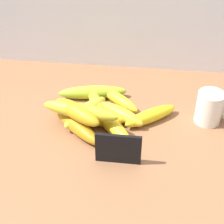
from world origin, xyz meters
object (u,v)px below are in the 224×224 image
at_px(banana_0, 97,104).
at_px(banana_4, 120,114).
at_px(banana_3, 70,116).
at_px(banana_11, 77,112).
at_px(chalkboard_sign, 118,150).
at_px(coffee_mug, 210,108).
at_px(banana_8, 77,126).
at_px(banana_2, 110,124).
at_px(banana_5, 151,116).
at_px(banana_6, 98,119).
at_px(banana_1, 86,112).
at_px(banana_7, 93,92).
at_px(banana_9, 118,100).
at_px(banana_10, 80,111).

distance_m(banana_0, banana_4, 0.09).
relative_size(banana_3, banana_11, 0.99).
relative_size(chalkboard_sign, coffee_mug, 1.19).
bearing_deg(coffee_mug, banana_4, -174.26).
bearing_deg(banana_8, banana_3, 125.54).
xyz_separation_m(coffee_mug, banana_2, (-0.27, -0.07, -0.03)).
relative_size(banana_2, banana_4, 1.22).
distance_m(banana_5, banana_6, 0.15).
height_order(banana_2, banana_4, same).
distance_m(banana_1, banana_2, 0.09).
distance_m(banana_4, banana_6, 0.07).
relative_size(banana_0, banana_6, 1.31).
height_order(banana_4, banana_7, same).
relative_size(banana_1, banana_11, 1.07).
xyz_separation_m(banana_5, banana_8, (-0.19, -0.07, 0.00)).
xyz_separation_m(chalkboard_sign, banana_4, (-0.01, 0.17, -0.02)).
distance_m(coffee_mug, banana_5, 0.16).
relative_size(coffee_mug, banana_11, 0.58).
relative_size(chalkboard_sign, banana_3, 0.69).
height_order(chalkboard_sign, banana_9, chalkboard_sign).
bearing_deg(chalkboard_sign, banana_3, 137.31).
xyz_separation_m(chalkboard_sign, coffee_mug, (0.23, 0.19, 0.01)).
bearing_deg(chalkboard_sign, banana_5, 67.02).
bearing_deg(banana_2, banana_7, 116.55).
xyz_separation_m(banana_2, banana_5, (0.11, 0.05, -0.00)).
xyz_separation_m(banana_0, banana_6, (0.02, -0.08, 0.00)).
bearing_deg(banana_9, banana_6, -111.85).
xyz_separation_m(coffee_mug, banana_6, (-0.30, -0.06, -0.03)).
bearing_deg(banana_7, banana_2, -63.45).
distance_m(coffee_mug, banana_11, 0.36).
relative_size(coffee_mug, banana_3, 0.58).
xyz_separation_m(banana_5, banana_11, (-0.19, -0.07, 0.04)).
relative_size(coffee_mug, banana_5, 0.55).
xyz_separation_m(banana_1, banana_8, (-0.01, -0.06, -0.00)).
relative_size(banana_1, banana_3, 1.08).
bearing_deg(banana_3, banana_7, 70.72).
bearing_deg(chalkboard_sign, banana_0, 112.27).
bearing_deg(coffee_mug, banana_6, -169.55).
xyz_separation_m(banana_0, banana_4, (0.07, -0.05, 0.00)).
relative_size(banana_7, banana_10, 0.99).
xyz_separation_m(banana_2, banana_7, (-0.07, 0.15, 0.00)).
bearing_deg(banana_10, chalkboard_sign, -44.64).
bearing_deg(banana_0, banana_11, -107.45).
bearing_deg(banana_2, coffee_mug, 15.20).
height_order(chalkboard_sign, banana_6, chalkboard_sign).
bearing_deg(banana_4, banana_3, -168.85).
distance_m(banana_0, banana_8, 0.12).
bearing_deg(banana_8, banana_0, 72.81).
relative_size(chalkboard_sign, banana_6, 0.73).
distance_m(banana_2, banana_3, 0.12).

